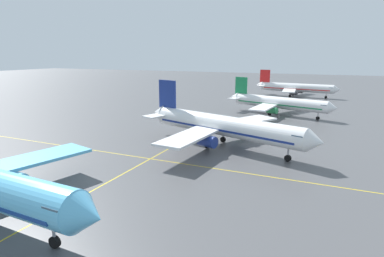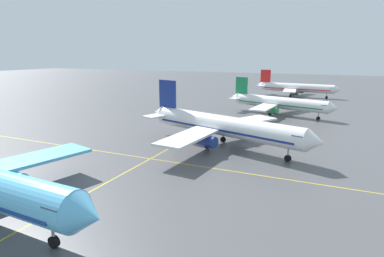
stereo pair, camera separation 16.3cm
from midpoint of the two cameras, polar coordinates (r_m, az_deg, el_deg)
The scene contains 4 objects.
airliner_second_row at distance 62.21m, azimuth 5.30°, elevation 0.50°, with size 37.80×32.28×11.99m.
airliner_third_row at distance 98.43m, azimuth 14.99°, elevation 4.41°, with size 32.90×28.08×10.43m.
airliner_far_left_stand at distance 143.43m, azimuth 17.83°, elevation 6.85°, with size 34.78×29.79×10.81m.
taxiway_markings at distance 41.29m, azimuth -22.74°, elevation -13.15°, with size 166.53×90.54×0.01m.
Camera 2 is at (28.28, -5.95, 17.49)m, focal length 30.29 mm.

